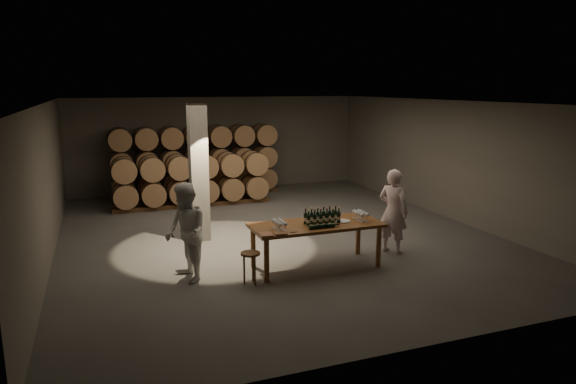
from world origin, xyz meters
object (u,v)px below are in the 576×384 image
object	(u,v)px
person_man	(393,211)
stool	(250,258)
notebook_near	(281,233)
person_woman	(186,233)
plate	(343,221)
bottle_cluster	(322,218)
tasting_table	(316,229)

from	to	relation	value
person_man	stool	bearing A→B (deg)	69.78
notebook_near	person_woman	size ratio (longest dim) A/B	0.12
plate	notebook_near	size ratio (longest dim) A/B	1.38
person_man	bottle_cluster	bearing A→B (deg)	68.01
bottle_cluster	person_woman	xyz separation A→B (m)	(-2.66, 0.21, -0.09)
person_woman	notebook_near	bearing A→B (deg)	58.42
stool	person_woman	distance (m)	1.28
plate	stool	world-z (taller)	plate
plate	person_woman	size ratio (longest dim) A/B	0.17
bottle_cluster	stool	bearing A→B (deg)	-166.86
plate	bottle_cluster	bearing A→B (deg)	178.53
notebook_near	person_woman	xyz separation A→B (m)	(-1.63, 0.63, 0.01)
tasting_table	plate	distance (m)	0.58
tasting_table	person_man	xyz separation A→B (m)	(1.93, 0.27, 0.13)
tasting_table	person_woman	bearing A→B (deg)	175.95
notebook_near	person_man	xyz separation A→B (m)	(2.84, 0.72, 0.01)
notebook_near	stool	xyz separation A→B (m)	(-0.57, 0.05, -0.43)
plate	person_man	xyz separation A→B (m)	(1.36, 0.31, 0.02)
tasting_table	notebook_near	world-z (taller)	notebook_near
bottle_cluster	tasting_table	bearing A→B (deg)	167.68
notebook_near	person_woman	bearing A→B (deg)	165.02
stool	plate	bearing A→B (deg)	10.00
bottle_cluster	person_woman	size ratio (longest dim) A/B	0.39
tasting_table	person_man	distance (m)	1.95
bottle_cluster	person_man	xyz separation A→B (m)	(1.81, 0.30, -0.09)
plate	person_man	size ratio (longest dim) A/B	0.17
bottle_cluster	person_man	size ratio (longest dim) A/B	0.39
tasting_table	bottle_cluster	size ratio (longest dim) A/B	3.57
person_man	person_woman	size ratio (longest dim) A/B	1.00
bottle_cluster	stool	size ratio (longest dim) A/B	1.22
bottle_cluster	notebook_near	size ratio (longest dim) A/B	3.29
bottle_cluster	plate	world-z (taller)	bottle_cluster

